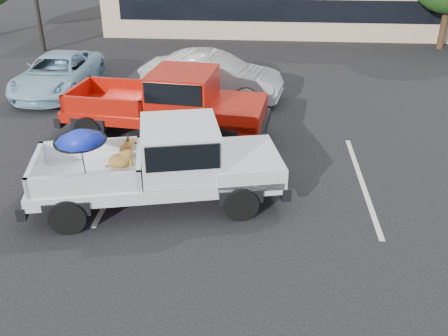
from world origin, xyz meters
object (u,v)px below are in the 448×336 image
(silver_sedan, at_px, (212,77))
(blue_suv, at_px, (58,74))
(red_pickup, at_px, (177,101))
(silver_pickup, at_px, (170,160))

(silver_sedan, distance_m, blue_suv, 5.70)
(silver_sedan, bearing_deg, blue_suv, 95.83)
(red_pickup, distance_m, blue_suv, 6.27)
(silver_sedan, relative_size, blue_suv, 1.01)
(silver_pickup, bearing_deg, blue_suv, 113.58)
(silver_pickup, relative_size, silver_sedan, 1.23)
(silver_sedan, xyz_separation_m, blue_suv, (-5.69, 0.33, -0.13))
(silver_pickup, xyz_separation_m, red_pickup, (-0.45, 3.74, 0.03))
(red_pickup, bearing_deg, blue_suv, 150.39)
(red_pickup, bearing_deg, silver_pickup, -76.36)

